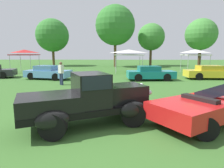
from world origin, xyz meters
The scene contains 14 objects.
ground_plane centered at (0.00, 0.00, 0.00)m, with size 120.00×120.00×0.00m, color #386628.
feature_pickup_truck centered at (0.20, 0.08, 0.86)m, with size 4.34×3.09×1.70m.
neighbor_convertible centered at (4.19, 0.45, 0.58)m, with size 4.35×3.73×1.40m.
show_car_skyblue centered at (-5.17, 10.83, 0.60)m, with size 4.23×2.46×1.22m.
show_car_teal centered at (3.88, 10.52, 0.60)m, with size 4.13×2.02×1.22m.
show_car_yellow centered at (9.39, 11.41, 0.60)m, with size 4.44×1.75×1.22m.
spectator_between_cars centered at (-3.04, 7.82, 0.91)m, with size 0.46×0.45×1.69m.
canopy_tent_left_field centered at (-9.97, 16.49, 2.42)m, with size 2.65×2.65×2.71m.
canopy_tent_center_field centered at (2.32, 16.78, 2.42)m, with size 3.31×3.31×2.71m.
canopy_tent_right_field centered at (9.80, 16.16, 2.42)m, with size 2.60×2.60×2.71m.
treeline_far_left centered at (-10.64, 28.40, 5.38)m, with size 5.78×5.78×8.29m.
treeline_mid_left centered at (0.55, 26.42, 6.76)m, with size 6.52×6.52×10.04m.
treeline_center centered at (6.94, 29.26, 5.12)m, with size 4.79×4.79×7.53m.
treeline_mid_right centered at (14.01, 25.19, 5.16)m, with size 4.85×4.85×7.60m.
Camera 1 is at (1.17, -5.85, 2.33)m, focal length 30.49 mm.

